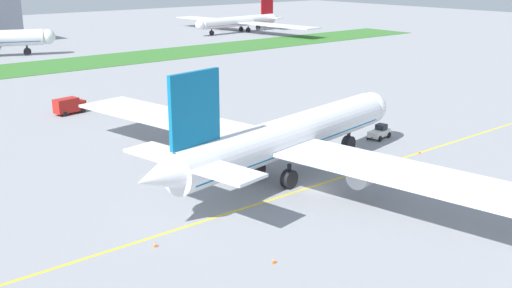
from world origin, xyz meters
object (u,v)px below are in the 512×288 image
object	(u,v)px
airliner_foreground	(285,138)
traffic_cone_starboard_wing	(420,152)
service_truck_baggage_loader	(69,105)
pushback_tug	(379,132)
traffic_cone_port_wing	(274,260)
ground_crew_wingwalker_port	(357,152)
traffic_cone_near_nose	(155,244)
parked_airliner_far_right	(241,21)

from	to	relation	value
airliner_foreground	traffic_cone_starboard_wing	bearing A→B (deg)	-11.80
traffic_cone_starboard_wing	service_truck_baggage_loader	xyz separation A→B (m)	(-30.64, 57.85, 1.37)
pushback_tug	airliner_foreground	bearing A→B (deg)	-170.05
airliner_foreground	traffic_cone_port_wing	size ratio (longest dim) A/B	133.44
ground_crew_wingwalker_port	service_truck_baggage_loader	distance (m)	57.57
airliner_foreground	pushback_tug	world-z (taller)	airliner_foreground
traffic_cone_port_wing	traffic_cone_starboard_wing	size ratio (longest dim) A/B	1.00
pushback_tug	traffic_cone_near_nose	bearing A→B (deg)	-167.08
ground_crew_wingwalker_port	traffic_cone_near_nose	size ratio (longest dim) A/B	2.79
pushback_tug	traffic_cone_starboard_wing	distance (m)	9.44
pushback_tug	ground_crew_wingwalker_port	world-z (taller)	pushback_tug
traffic_cone_near_nose	traffic_cone_port_wing	xyz separation A→B (m)	(6.97, -10.30, 0.00)
ground_crew_wingwalker_port	traffic_cone_port_wing	bearing A→B (deg)	-151.62
pushback_tug	traffic_cone_starboard_wing	world-z (taller)	pushback_tug
traffic_cone_near_nose	parked_airliner_far_right	bearing A→B (deg)	49.38
pushback_tug	traffic_cone_port_wing	xyz separation A→B (m)	(-41.82, -21.49, -0.76)
pushback_tug	traffic_cone_port_wing	world-z (taller)	pushback_tug
ground_crew_wingwalker_port	traffic_cone_starboard_wing	bearing A→B (deg)	-26.73
traffic_cone_near_nose	traffic_cone_port_wing	size ratio (longest dim) A/B	1.00
pushback_tug	traffic_cone_near_nose	xyz separation A→B (m)	(-48.79, -11.19, -0.76)
airliner_foreground	traffic_cone_near_nose	distance (m)	25.31
ground_crew_wingwalker_port	traffic_cone_port_wing	size ratio (longest dim) A/B	2.79
pushback_tug	traffic_cone_near_nose	distance (m)	50.07
service_truck_baggage_loader	parked_airliner_far_right	xyz separation A→B (m)	(114.66, 92.97, 2.84)
traffic_cone_starboard_wing	parked_airliner_far_right	xyz separation A→B (m)	(84.02, 150.82, 4.22)
ground_crew_wingwalker_port	traffic_cone_port_wing	xyz separation A→B (m)	(-31.05, -16.77, -0.70)
traffic_cone_starboard_wing	service_truck_baggage_loader	distance (m)	65.48
ground_crew_wingwalker_port	traffic_cone_near_nose	distance (m)	38.58
airliner_foreground	traffic_cone_near_nose	bearing A→B (deg)	-164.03
service_truck_baggage_loader	airliner_foreground	bearing A→B (deg)	-82.02
traffic_cone_near_nose	parked_airliner_far_right	xyz separation A→B (m)	(131.02, 152.78, 4.22)
pushback_tug	ground_crew_wingwalker_port	bearing A→B (deg)	-156.34
airliner_foreground	traffic_cone_starboard_wing	xyz separation A→B (m)	(23.21, -4.85, -5.33)
traffic_cone_port_wing	service_truck_baggage_loader	size ratio (longest dim) A/B	0.09
airliner_foreground	ground_crew_wingwalker_port	bearing A→B (deg)	-1.34
parked_airliner_far_right	pushback_tug	bearing A→B (deg)	-120.15
pushback_tug	traffic_cone_port_wing	bearing A→B (deg)	-152.80
traffic_cone_port_wing	parked_airliner_far_right	bearing A→B (deg)	52.74
airliner_foreground	service_truck_baggage_loader	size ratio (longest dim) A/B	12.35
airliner_foreground	parked_airliner_far_right	bearing A→B (deg)	53.70
pushback_tug	traffic_cone_near_nose	world-z (taller)	pushback_tug
pushback_tug	service_truck_baggage_loader	distance (m)	58.45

